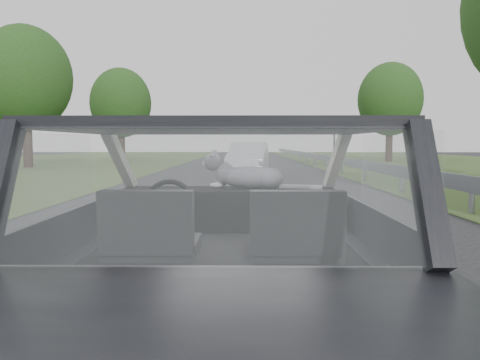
{
  "coord_description": "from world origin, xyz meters",
  "views": [
    {
      "loc": [
        0.13,
        -2.85,
        1.34
      ],
      "look_at": [
        0.09,
        0.59,
        1.07
      ],
      "focal_mm": 35.0,
      "sensor_mm": 36.0,
      "label": 1
    }
  ],
  "objects_px": {
    "cat": "(250,176)",
    "highway_sign": "(334,143)",
    "subject_car": "(225,243)",
    "other_car": "(249,159)"
  },
  "relations": [
    {
      "from": "cat",
      "to": "other_car",
      "type": "distance_m",
      "value": 15.86
    },
    {
      "from": "subject_car",
      "to": "highway_sign",
      "type": "height_order",
      "value": "highway_sign"
    },
    {
      "from": "cat",
      "to": "highway_sign",
      "type": "height_order",
      "value": "highway_sign"
    },
    {
      "from": "subject_car",
      "to": "highway_sign",
      "type": "distance_m",
      "value": 27.19
    },
    {
      "from": "subject_car",
      "to": "other_car",
      "type": "bearing_deg",
      "value": 89.13
    },
    {
      "from": "cat",
      "to": "other_car",
      "type": "relative_size",
      "value": 0.15
    },
    {
      "from": "highway_sign",
      "to": "subject_car",
      "type": "bearing_deg",
      "value": -116.33
    },
    {
      "from": "cat",
      "to": "highway_sign",
      "type": "xyz_separation_m",
      "value": [
        5.52,
        25.93,
        0.27
      ]
    },
    {
      "from": "subject_car",
      "to": "other_car",
      "type": "xyz_separation_m",
      "value": [
        0.25,
        16.5,
        -0.03
      ]
    },
    {
      "from": "cat",
      "to": "other_car",
      "type": "bearing_deg",
      "value": 103.13
    }
  ]
}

